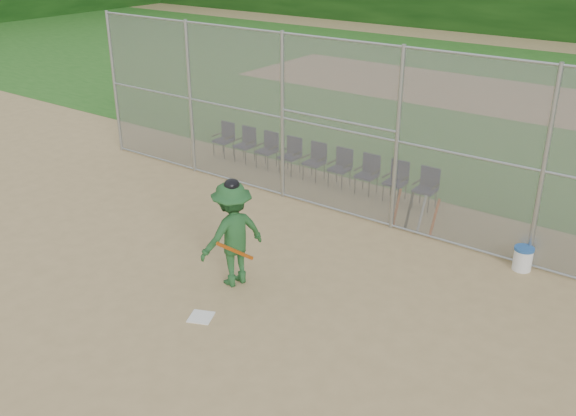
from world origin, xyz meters
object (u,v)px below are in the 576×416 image
Objects in this scene: chair_0 at (223,140)px; water_cooler at (523,258)px; batter_at_plate at (233,234)px; home_plate at (201,317)px.

water_cooler is at bearing -9.86° from chair_0.
batter_at_plate is 7.24m from chair_0.
chair_0 is (-4.94, 5.27, -0.53)m from batter_at_plate.
home_plate is 0.41× the size of chair_0.
home_plate is at bearing -51.08° from chair_0.
chair_0 is (-5.26, 6.51, 0.47)m from home_plate.
batter_at_plate is (-0.32, 1.25, 1.00)m from home_plate.
chair_0 reaches higher than water_cooler.
water_cooler is at bearing 51.81° from home_plate.
home_plate is at bearing -128.19° from water_cooler.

